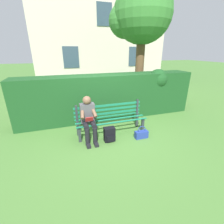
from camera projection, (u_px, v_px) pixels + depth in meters
The scene contains 8 objects.
ground at pixel (111, 133), 4.66m from camera, with size 60.00×60.00×0.00m, color #477533.
park_bench at pixel (110, 118), 4.58m from camera, with size 2.01×0.54×0.89m.
person_seated at pixel (88, 118), 4.15m from camera, with size 0.44×0.73×1.19m.
hedge_backdrop at pixel (110, 95), 5.56m from camera, with size 6.11×0.87×1.65m.
tree at pixel (140, 16), 5.99m from camera, with size 2.32×2.21×4.68m.
building_facade at pixel (99, 33), 10.53m from camera, with size 8.30×2.78×6.77m.
backpack at pixel (109, 134), 4.20m from camera, with size 0.29×0.25×0.39m.
handbag at pixel (141, 134), 4.38m from camera, with size 0.36×0.15×0.37m.
Camera 1 is at (1.25, 3.92, 2.28)m, focal length 25.33 mm.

